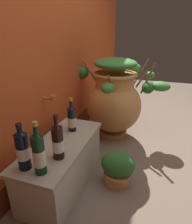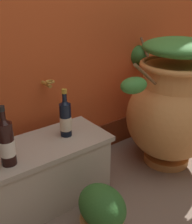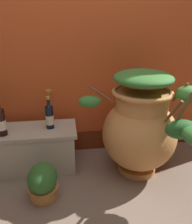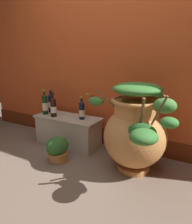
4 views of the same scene
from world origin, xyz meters
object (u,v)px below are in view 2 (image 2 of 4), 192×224
(wine_bottle_left, at_px, (65,118))
(wine_bottle_back, at_px, (6,141))
(terracotta_urn, at_px, (174,106))
(potted_shrub, at_px, (102,212))

(wine_bottle_left, height_order, wine_bottle_back, wine_bottle_back)
(terracotta_urn, relative_size, wine_bottle_left, 3.85)
(wine_bottle_back, xyz_separation_m, potted_shrub, (0.33, -0.34, -0.38))
(wine_bottle_left, bearing_deg, terracotta_urn, -14.07)
(potted_shrub, bearing_deg, wine_bottle_back, 133.87)
(potted_shrub, bearing_deg, terracotta_urn, 15.66)
(wine_bottle_back, relative_size, potted_shrub, 1.10)
(terracotta_urn, xyz_separation_m, wine_bottle_left, (-0.77, 0.19, 0.05))
(wine_bottle_left, bearing_deg, wine_bottle_back, -167.86)
(terracotta_urn, distance_m, wine_bottle_back, 1.16)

